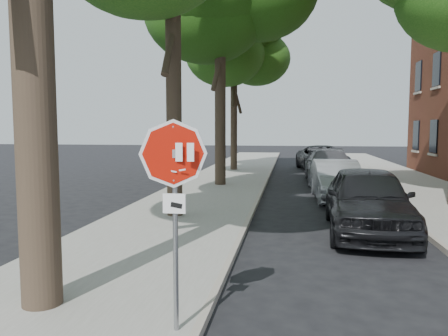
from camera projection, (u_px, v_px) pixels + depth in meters
The scene contains 11 objects.
sidewalk_left at pixel (210, 192), 17.52m from camera, with size 4.00×55.00×0.12m, color gray.
sidewalk_right at pixel (434, 197), 16.24m from camera, with size 4.00×55.00×0.12m, color gray.
curb_left at pixel (261, 193), 17.21m from camera, with size 0.12×55.00×0.13m, color #9E9384.
curb_right at pixel (377, 196), 16.55m from camera, with size 0.12×55.00×0.13m, color #9E9384.
stop_sign at pixel (174, 184), 5.23m from camera, with size 0.76×0.34×2.61m.
tree_mid_b at pixel (220, 3), 18.87m from camera, with size 5.88×5.46×10.36m.
tree_far at pixel (234, 50), 25.86m from camera, with size 5.29×4.91×9.33m.
car_a at pixel (368, 200), 10.90m from camera, with size 1.98×4.91×1.67m, color black.
car_b at pixel (336, 180), 15.83m from camera, with size 1.54×4.42×1.46m, color #919398.
car_c at pixel (329, 166), 20.97m from camera, with size 2.23×5.49×1.59m, color #57565B.
car_d at pixel (322, 158), 26.71m from camera, with size 2.58×5.59×1.55m, color black.
Camera 1 is at (0.67, -5.07, 2.63)m, focal length 35.00 mm.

